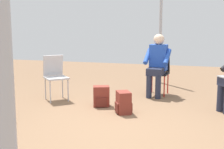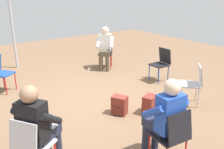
{
  "view_description": "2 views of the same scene",
  "coord_description": "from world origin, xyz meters",
  "px_view_note": "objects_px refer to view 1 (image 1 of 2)",
  "views": [
    {
      "loc": [
        -1.16,
        4.0,
        1.44
      ],
      "look_at": [
        0.09,
        -0.26,
        0.72
      ],
      "focal_mm": 50.0,
      "sensor_mm": 36.0,
      "label": 1
    },
    {
      "loc": [
        -2.57,
        -4.19,
        2.3
      ],
      "look_at": [
        0.34,
        -0.12,
        0.56
      ],
      "focal_mm": 40.0,
      "sensor_mm": 36.0,
      "label": 2
    }
  ],
  "objects_px": {
    "person_in_blue": "(157,62)",
    "backpack_by_empty_chair": "(124,104)",
    "chair_southeast": "(55,74)",
    "chair_south": "(159,70)",
    "backpack_near_laptop_user": "(101,97)"
  },
  "relations": [
    {
      "from": "backpack_near_laptop_user",
      "to": "person_in_blue",
      "type": "bearing_deg",
      "value": -126.42
    },
    {
      "from": "chair_southeast",
      "to": "backpack_by_empty_chair",
      "type": "relative_size",
      "value": 2.36
    },
    {
      "from": "backpack_near_laptop_user",
      "to": "backpack_by_empty_chair",
      "type": "distance_m",
      "value": 0.58
    },
    {
      "from": "chair_southeast",
      "to": "chair_south",
      "type": "relative_size",
      "value": 1.0
    },
    {
      "from": "person_in_blue",
      "to": "backpack_near_laptop_user",
      "type": "xyz_separation_m",
      "value": [
        0.82,
        1.11,
        -0.54
      ]
    },
    {
      "from": "backpack_near_laptop_user",
      "to": "backpack_by_empty_chair",
      "type": "relative_size",
      "value": 1.0
    },
    {
      "from": "chair_south",
      "to": "backpack_near_laptop_user",
      "type": "height_order",
      "value": "chair_south"
    },
    {
      "from": "chair_south",
      "to": "backpack_near_laptop_user",
      "type": "relative_size",
      "value": 2.36
    },
    {
      "from": "person_in_blue",
      "to": "backpack_by_empty_chair",
      "type": "bearing_deg",
      "value": 82.43
    },
    {
      "from": "chair_southeast",
      "to": "backpack_near_laptop_user",
      "type": "bearing_deg",
      "value": 124.73
    },
    {
      "from": "chair_southeast",
      "to": "person_in_blue",
      "type": "distance_m",
      "value": 2.03
    },
    {
      "from": "chair_south",
      "to": "person_in_blue",
      "type": "xyz_separation_m",
      "value": [
        0.02,
        0.17,
        0.2
      ]
    },
    {
      "from": "backpack_by_empty_chair",
      "to": "chair_southeast",
      "type": "bearing_deg",
      "value": -19.83
    },
    {
      "from": "backpack_by_empty_chair",
      "to": "person_in_blue",
      "type": "bearing_deg",
      "value": -103.15
    },
    {
      "from": "chair_southeast",
      "to": "backpack_near_laptop_user",
      "type": "xyz_separation_m",
      "value": [
        -1.0,
        0.22,
        -0.34
      ]
    }
  ]
}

